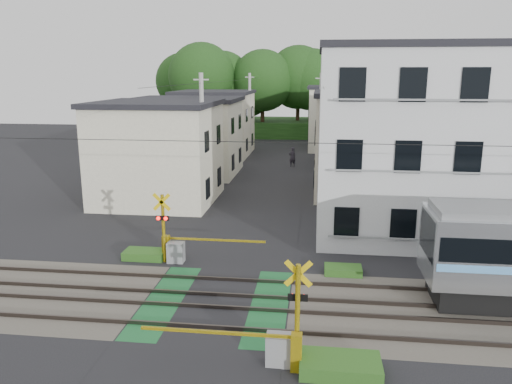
# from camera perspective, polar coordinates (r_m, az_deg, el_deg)

# --- Properties ---
(ground) EXTENTS (120.00, 120.00, 0.00)m
(ground) POSITION_cam_1_polar(r_m,az_deg,el_deg) (18.26, -4.54, -12.45)
(ground) COLOR black
(track_bed) EXTENTS (120.00, 120.00, 0.14)m
(track_bed) POSITION_cam_1_polar(r_m,az_deg,el_deg) (18.24, -4.54, -12.35)
(track_bed) COLOR #47423A
(track_bed) RESTS_ON ground
(crossing_signal_near) EXTENTS (4.74, 0.65, 3.09)m
(crossing_signal_near) POSITION_cam_1_polar(r_m,az_deg,el_deg) (14.40, 2.95, -16.77)
(crossing_signal_near) COLOR yellow
(crossing_signal_near) RESTS_ON ground
(crossing_signal_far) EXTENTS (4.74, 0.65, 3.09)m
(crossing_signal_far) POSITION_cam_1_polar(r_m,az_deg,el_deg) (21.86, -9.35, -6.12)
(crossing_signal_far) COLOR yellow
(crossing_signal_far) RESTS_ON ground
(apartment_block) EXTENTS (10.20, 8.36, 9.30)m
(apartment_block) POSITION_cam_1_polar(r_m,az_deg,el_deg) (26.29, 18.23, 5.53)
(apartment_block) COLOR silver
(apartment_block) RESTS_ON ground
(houses_row) EXTENTS (22.07, 31.35, 6.80)m
(houses_row) POSITION_cam_1_polar(r_m,az_deg,el_deg) (42.38, 2.73, 7.01)
(houses_row) COLOR beige
(houses_row) RESTS_ON ground
(tree_hill) EXTENTS (40.00, 13.60, 11.84)m
(tree_hill) POSITION_cam_1_polar(r_m,az_deg,el_deg) (64.72, 3.75, 11.76)
(tree_hill) COLOR #1D4115
(tree_hill) RESTS_ON ground
(catenary) EXTENTS (60.00, 5.04, 7.00)m
(catenary) POSITION_cam_1_polar(r_m,az_deg,el_deg) (16.87, 15.65, -1.71)
(catenary) COLOR #2D2D33
(catenary) RESTS_ON ground
(utility_poles) EXTENTS (7.90, 42.00, 8.00)m
(utility_poles) POSITION_cam_1_polar(r_m,az_deg,el_deg) (39.53, 0.52, 7.78)
(utility_poles) COLOR #A5A5A0
(utility_poles) RESTS_ON ground
(pedestrian) EXTENTS (0.75, 0.63, 1.73)m
(pedestrian) POSITION_cam_1_polar(r_m,az_deg,el_deg) (43.64, 4.17, 4.02)
(pedestrian) COLOR #2B2630
(pedestrian) RESTS_ON ground
(weed_patches) EXTENTS (10.25, 8.80, 0.40)m
(weed_patches) POSITION_cam_1_polar(r_m,az_deg,el_deg) (17.85, 1.06, -12.38)
(weed_patches) COLOR #2D5E1E
(weed_patches) RESTS_ON ground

